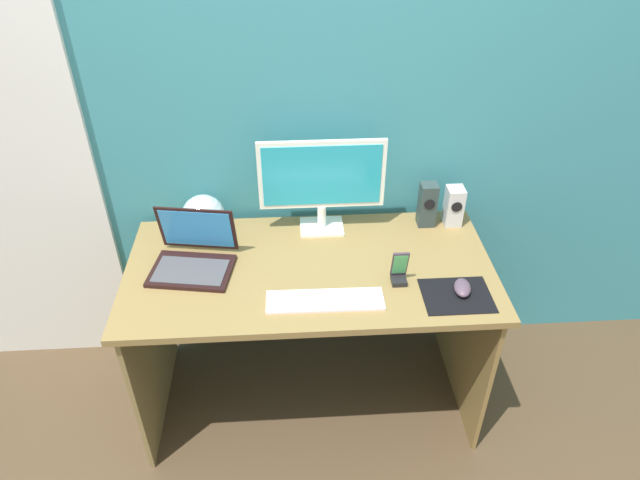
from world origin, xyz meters
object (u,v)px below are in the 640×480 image
object	(u,v)px
fishbowl	(204,216)
laptop	(193,257)
keyboard_external	(325,300)
speaker_right	(454,206)
speaker_near_monitor	(427,205)
monitor	(322,181)
mouse	(462,288)
phone_in_dock	(399,271)

from	to	relation	value
fishbowl	laptop	bearing A→B (deg)	-95.45
fishbowl	keyboard_external	xyz separation A→B (m)	(0.47, -0.46, -0.08)
speaker_right	fishbowl	xyz separation A→B (m)	(-1.04, -0.01, -0.00)
fishbowl	keyboard_external	distance (m)	0.66
fishbowl	speaker_near_monitor	bearing A→B (deg)	0.61
monitor	speaker_right	world-z (taller)	monitor
speaker_near_monitor	keyboard_external	distance (m)	0.66
speaker_near_monitor	mouse	bearing A→B (deg)	-84.84
phone_in_dock	speaker_near_monitor	bearing A→B (deg)	64.21
keyboard_external	mouse	xyz separation A→B (m)	(0.50, 0.02, 0.02)
speaker_right	keyboard_external	xyz separation A→B (m)	(-0.57, -0.47, -0.08)
speaker_near_monitor	phone_in_dock	distance (m)	0.42
speaker_near_monitor	speaker_right	bearing A→B (deg)	-0.02
monitor	speaker_right	xyz separation A→B (m)	(0.56, 0.01, -0.14)
speaker_right	phone_in_dock	distance (m)	0.48
mouse	fishbowl	bearing A→B (deg)	166.90
laptop	mouse	distance (m)	1.01
laptop	monitor	bearing A→B (deg)	23.89
monitor	keyboard_external	distance (m)	0.51
speaker_right	speaker_near_monitor	distance (m)	0.11
monitor	laptop	size ratio (longest dim) A/B	1.49
speaker_right	phone_in_dock	size ratio (longest dim) A/B	1.23
speaker_right	speaker_near_monitor	world-z (taller)	speaker_near_monitor
speaker_near_monitor	laptop	distance (m)	0.98
speaker_near_monitor	keyboard_external	bearing A→B (deg)	-134.69
laptop	mouse	bearing A→B (deg)	-12.37
mouse	monitor	bearing A→B (deg)	148.76
monitor	mouse	world-z (taller)	monitor
speaker_right	speaker_near_monitor	xyz separation A→B (m)	(-0.11, 0.00, 0.01)
speaker_right	fishbowl	distance (m)	1.04
fishbowl	keyboard_external	bearing A→B (deg)	-44.30
fishbowl	keyboard_external	size ratio (longest dim) A/B	0.42
keyboard_external	mouse	bearing A→B (deg)	2.95
laptop	fishbowl	size ratio (longest dim) A/B	1.91
laptop	keyboard_external	bearing A→B (deg)	-25.81
monitor	fishbowl	bearing A→B (deg)	-179.47
mouse	speaker_near_monitor	bearing A→B (deg)	106.34
monitor	fishbowl	size ratio (longest dim) A/B	2.86
laptop	speaker_near_monitor	bearing A→B (deg)	13.61
fishbowl	keyboard_external	world-z (taller)	fishbowl
keyboard_external	phone_in_dock	distance (m)	0.30
laptop	mouse	xyz separation A→B (m)	(0.99, -0.22, -0.02)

